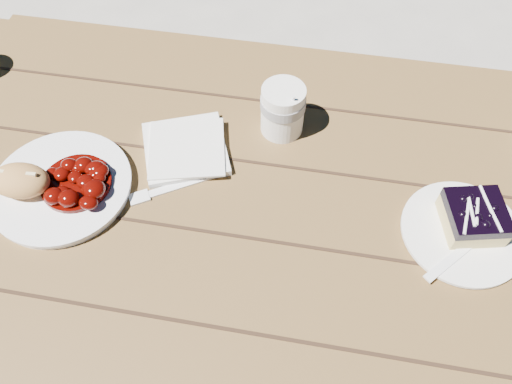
% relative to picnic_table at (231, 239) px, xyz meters
% --- Properties ---
extents(ground, '(60.00, 60.00, 0.00)m').
position_rel_picnic_table_xyz_m(ground, '(0.00, 0.00, -0.59)').
color(ground, '#9C968D').
rests_on(ground, ground).
extents(picnic_table, '(2.00, 1.55, 0.75)m').
position_rel_picnic_table_xyz_m(picnic_table, '(0.00, 0.00, 0.00)').
color(picnic_table, brown).
rests_on(picnic_table, ground).
extents(main_plate, '(0.24, 0.24, 0.02)m').
position_rel_picnic_table_xyz_m(main_plate, '(-0.29, -0.04, 0.17)').
color(main_plate, white).
rests_on(main_plate, picnic_table).
extents(goulash_stew, '(0.12, 0.12, 0.04)m').
position_rel_picnic_table_xyz_m(goulash_stew, '(-0.26, -0.03, 0.20)').
color(goulash_stew, '#470602').
rests_on(goulash_stew, main_plate).
extents(bread_roll, '(0.11, 0.08, 0.05)m').
position_rel_picnic_table_xyz_m(bread_roll, '(-0.35, -0.06, 0.20)').
color(bread_roll, tan).
rests_on(bread_roll, main_plate).
extents(dessert_plate, '(0.20, 0.20, 0.01)m').
position_rel_picnic_table_xyz_m(dessert_plate, '(0.41, -0.01, 0.17)').
color(dessert_plate, white).
rests_on(dessert_plate, picnic_table).
extents(blueberry_cake, '(0.11, 0.11, 0.05)m').
position_rel_picnic_table_xyz_m(blueberry_cake, '(0.42, 0.00, 0.20)').
color(blueberry_cake, '#D1BD72').
rests_on(blueberry_cake, dessert_plate).
extents(fork_dessert, '(0.13, 0.13, 0.00)m').
position_rel_picnic_table_xyz_m(fork_dessert, '(0.39, -0.07, 0.17)').
color(fork_dessert, white).
rests_on(fork_dessert, dessert_plate).
extents(coffee_cup, '(0.08, 0.08, 0.10)m').
position_rel_picnic_table_xyz_m(coffee_cup, '(0.07, 0.17, 0.21)').
color(coffee_cup, white).
rests_on(coffee_cup, picnic_table).
extents(napkin_stack, '(0.19, 0.19, 0.01)m').
position_rel_picnic_table_xyz_m(napkin_stack, '(-0.10, 0.08, 0.17)').
color(napkin_stack, white).
rests_on(napkin_stack, picnic_table).
extents(fork_table, '(0.15, 0.10, 0.00)m').
position_rel_picnic_table_xyz_m(fork_table, '(-0.09, 0.00, 0.16)').
color(fork_table, white).
rests_on(fork_table, picnic_table).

